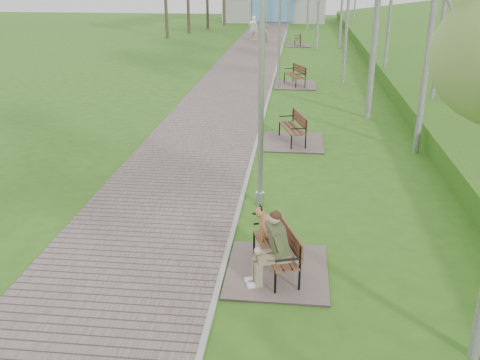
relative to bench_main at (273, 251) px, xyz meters
name	(u,v)px	position (x,y,z in m)	size (l,w,h in m)	color
walkway	(240,74)	(-2.63, 18.80, -0.42)	(3.50, 67.00, 0.04)	#655551
kerb	(275,75)	(-0.88, 18.80, -0.41)	(0.10, 67.00, 0.05)	#999993
building_north	(275,1)	(-2.38, 48.27, 1.56)	(10.00, 5.20, 4.00)	#9E9E99
bench_main	(273,251)	(0.00, 0.00, 0.00)	(1.79, 1.99, 1.56)	#655551
bench_second	(292,136)	(0.20, 7.70, -0.22)	(1.87, 2.07, 1.15)	#655551
bench_third	(295,81)	(0.15, 16.42, -0.22)	(1.88, 2.09, 1.16)	#655551
bench_far	(298,43)	(0.16, 30.08, -0.24)	(1.71, 1.90, 1.05)	#655551
lamp_post_near	(261,101)	(-0.44, 2.95, 1.98)	(0.20, 0.20, 5.18)	#999CA1
lamp_post_second	(279,34)	(-0.59, 15.98, 1.93)	(0.20, 0.20, 5.06)	#999CA1
lamp_post_third	(289,5)	(-0.63, 33.19, 2.07)	(0.21, 0.21, 5.36)	#999CA1
pedestrian_near	(253,28)	(-3.17, 32.51, 0.46)	(0.66, 0.43, 1.80)	white
pedestrian_far	(263,29)	(-2.36, 31.50, 0.49)	(0.90, 0.70, 1.86)	gray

